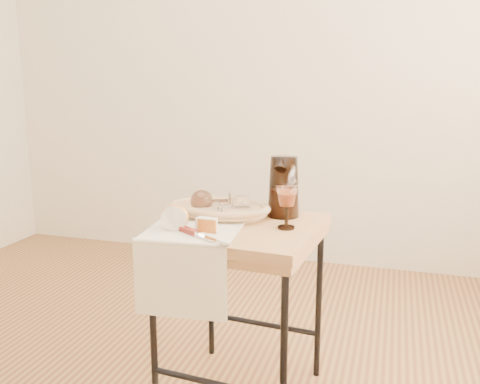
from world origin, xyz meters
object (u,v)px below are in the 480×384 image
(bread_basket, at_px, (220,211))
(goblet_lying_b, at_px, (231,206))
(tea_towel, at_px, (192,231))
(pitcher, at_px, (284,187))
(table_knife, at_px, (201,235))
(goblet_lying_a, at_px, (214,201))
(apple_half, at_px, (175,217))
(wine_goblet, at_px, (287,207))
(side_table, at_px, (242,312))

(bread_basket, height_order, goblet_lying_b, goblet_lying_b)
(tea_towel, distance_m, pitcher, 0.40)
(goblet_lying_b, distance_m, table_knife, 0.27)
(goblet_lying_b, bearing_deg, goblet_lying_a, 104.14)
(goblet_lying_b, distance_m, apple_half, 0.24)
(pitcher, distance_m, wine_goblet, 0.17)
(pitcher, bearing_deg, bread_basket, -162.13)
(tea_towel, height_order, apple_half, apple_half)
(goblet_lying_a, height_order, wine_goblet, wine_goblet)
(wine_goblet, xyz_separation_m, apple_half, (-0.35, -0.13, -0.03))
(bread_basket, height_order, apple_half, apple_half)
(side_table, height_order, apple_half, apple_half)
(bread_basket, bearing_deg, side_table, -32.07)
(goblet_lying_a, relative_size, apple_half, 1.51)
(tea_towel, distance_m, goblet_lying_a, 0.24)
(goblet_lying_a, bearing_deg, goblet_lying_b, 133.05)
(apple_half, bearing_deg, goblet_lying_a, 62.81)
(bread_basket, xyz_separation_m, goblet_lying_a, (-0.03, 0.02, 0.03))
(bread_basket, xyz_separation_m, table_knife, (0.03, -0.29, -0.01))
(goblet_lying_a, relative_size, wine_goblet, 0.91)
(goblet_lying_a, xyz_separation_m, apple_half, (-0.05, -0.24, -0.01))
(tea_towel, xyz_separation_m, bread_basket, (0.02, 0.22, 0.02))
(goblet_lying_a, bearing_deg, side_table, 122.93)
(goblet_lying_a, distance_m, wine_goblet, 0.32)
(side_table, xyz_separation_m, table_knife, (-0.07, -0.21, 0.35))
(goblet_lying_a, height_order, table_knife, goblet_lying_a)
(goblet_lying_b, distance_m, wine_goblet, 0.23)
(goblet_lying_a, relative_size, table_knife, 0.58)
(side_table, relative_size, bread_basket, 1.97)
(bread_basket, bearing_deg, goblet_lying_b, -18.28)
(bread_basket, bearing_deg, table_knife, -79.63)
(pitcher, distance_m, table_knife, 0.42)
(wine_goblet, bearing_deg, goblet_lying_b, 163.00)
(goblet_lying_b, relative_size, pitcher, 0.44)
(side_table, bearing_deg, table_knife, -109.10)
(apple_half, bearing_deg, goblet_lying_b, 41.86)
(bread_basket, relative_size, goblet_lying_b, 2.92)
(goblet_lying_a, distance_m, goblet_lying_b, 0.09)
(goblet_lying_b, xyz_separation_m, wine_goblet, (0.22, -0.07, 0.03))
(pitcher, xyz_separation_m, table_knife, (-0.19, -0.36, -0.10))
(goblet_lying_a, relative_size, goblet_lying_b, 1.19)
(side_table, relative_size, tea_towel, 2.20)
(pitcher, bearing_deg, goblet_lying_b, -151.93)
(table_knife, bearing_deg, bread_basket, 128.22)
(bread_basket, distance_m, table_knife, 0.29)
(pitcher, xyz_separation_m, wine_goblet, (0.05, -0.16, -0.04))
(tea_towel, height_order, pitcher, pitcher)
(bread_basket, relative_size, goblet_lying_a, 2.46)
(tea_towel, height_order, bread_basket, bread_basket)
(tea_towel, relative_size, pitcher, 1.15)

